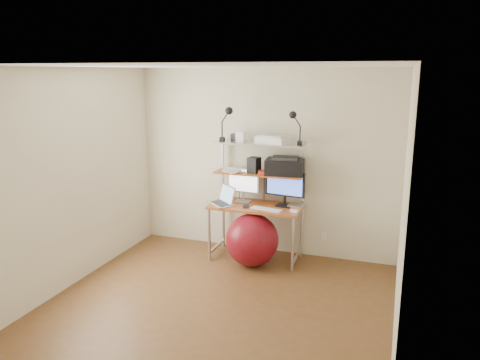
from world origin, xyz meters
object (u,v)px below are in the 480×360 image
object	(u,v)px
monitor_silver	(243,182)
monitor_black	(285,186)
exercise_ball	(252,240)
laptop	(224,200)
printer	(285,166)

from	to	relation	value
monitor_silver	monitor_black	bearing A→B (deg)	0.16
exercise_ball	monitor_silver	bearing A→B (deg)	124.67
laptop	printer	world-z (taller)	printer
monitor_silver	printer	xyz separation A→B (m)	(0.56, 0.02, 0.26)
monitor_silver	exercise_ball	bearing A→B (deg)	-52.96
monitor_silver	monitor_black	world-z (taller)	monitor_black
monitor_black	exercise_ball	distance (m)	0.81
exercise_ball	printer	bearing A→B (deg)	48.97
exercise_ball	laptop	bearing A→B (deg)	162.77
printer	monitor_silver	bearing A→B (deg)	175.78
printer	exercise_ball	world-z (taller)	printer
laptop	exercise_ball	bearing A→B (deg)	24.26
laptop	exercise_ball	size ratio (longest dim) A/B	0.67
monitor_black	printer	xyz separation A→B (m)	(-0.01, 0.05, 0.25)
monitor_silver	exercise_ball	distance (m)	0.78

